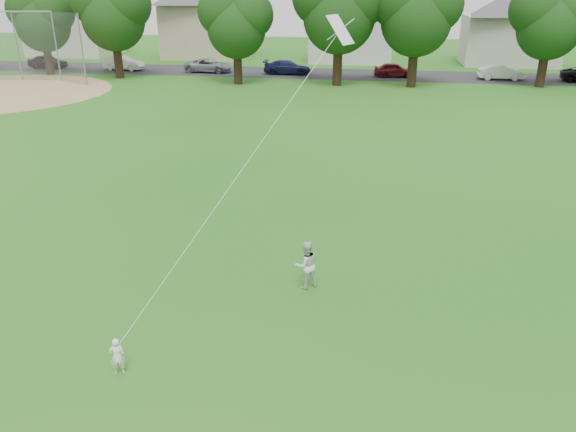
% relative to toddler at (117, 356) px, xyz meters
% --- Properties ---
extents(ground, '(160.00, 160.00, 0.00)m').
position_rel_toddler_xyz_m(ground, '(1.44, 1.79, -0.44)').
color(ground, '#166116').
rests_on(ground, ground).
extents(street, '(90.00, 7.00, 0.01)m').
position_rel_toddler_xyz_m(street, '(1.44, 43.79, -0.43)').
color(street, '#2D2D30').
rests_on(street, ground).
extents(toddler, '(0.38, 0.32, 0.88)m').
position_rel_toddler_xyz_m(toddler, '(0.00, 0.00, 0.00)').
color(toddler, white).
rests_on(toddler, ground).
extents(older_boy, '(0.83, 0.79, 1.35)m').
position_rel_toddler_xyz_m(older_boy, '(3.40, 4.34, 0.24)').
color(older_boy, silver).
rests_on(older_boy, ground).
extents(kite, '(2.38, 4.06, 9.98)m').
position_rel_toddler_xyz_m(kite, '(1.95, 3.52, 3.14)').
color(kite, white).
rests_on(kite, ground).
extents(baseball_backstop, '(12.66, 3.75, 5.59)m').
position_rel_toddler_xyz_m(baseball_backstop, '(-25.54, 34.97, 2.36)').
color(baseball_backstop, gray).
rests_on(baseball_backstop, ground).
extents(tree_row, '(81.27, 7.48, 9.93)m').
position_rel_toddler_xyz_m(tree_row, '(6.71, 38.12, 5.53)').
color(tree_row, black).
rests_on(tree_row, ground).
extents(parked_cars, '(62.96, 2.37, 1.28)m').
position_rel_toddler_xyz_m(parked_cars, '(1.40, 42.79, 0.19)').
color(parked_cars, black).
rests_on(parked_cars, ground).
extents(house_row, '(76.72, 13.12, 10.30)m').
position_rel_toddler_xyz_m(house_row, '(0.06, 53.79, 4.64)').
color(house_row, beige).
rests_on(house_row, ground).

